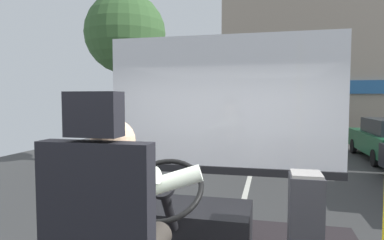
% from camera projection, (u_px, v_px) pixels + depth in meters
% --- Properties ---
extents(ground, '(18.00, 44.00, 0.06)m').
position_uv_depth(ground, '(253.00, 165.00, 10.61)').
color(ground, '#393939').
extents(bus_driver, '(0.73, 0.53, 0.74)m').
position_uv_depth(bus_driver, '(119.00, 217.00, 1.55)').
color(bus_driver, '#332D28').
rests_on(bus_driver, driver_seat).
extents(steering_console, '(1.10, 1.05, 0.85)m').
position_uv_depth(steering_console, '(183.00, 227.00, 2.70)').
color(steering_console, black).
rests_on(steering_console, bus_floor).
extents(fare_box, '(0.22, 0.25, 0.78)m').
position_uv_depth(fare_box, '(305.00, 230.00, 2.23)').
color(fare_box, '#333338').
rests_on(fare_box, bus_floor).
extents(windshield_panel, '(2.50, 0.08, 1.48)m').
position_uv_depth(windshield_panel, '(222.00, 120.00, 3.51)').
color(windshield_panel, silver).
extents(street_tree, '(2.48, 2.48, 5.37)m').
position_uv_depth(street_tree, '(125.00, 36.00, 10.21)').
color(street_tree, '#4C3828').
rests_on(street_tree, ground).
extents(shop_building, '(13.61, 4.99, 7.34)m').
position_uv_depth(shop_building, '(359.00, 68.00, 16.97)').
color(shop_building, gray).
rests_on(shop_building, ground).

